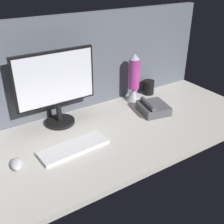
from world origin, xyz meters
The scene contains 8 objects.
ground_plane centered at (0.00, 0.00, -1.50)cm, with size 180.00×80.00×3.00cm, color beige.
cubicle_wall_back centered at (0.00, 37.50, 30.43)cm, with size 180.00×5.00×60.85cm.
monitor centered at (-26.63, 25.15, 25.17)cm, with size 47.93×18.00×44.75cm.
keyboard centered at (-31.41, -4.86, 1.00)cm, with size 37.00×13.00×2.00cm, color silver.
mouse centered at (-60.58, -3.02, 1.70)cm, with size 5.60×9.60×3.40cm, color silver.
mug_black_travel centered at (46.56, 29.24, 5.18)cm, with size 8.24×8.24×10.36cm.
lava_lamp centered at (30.28, 26.11, 14.26)cm, with size 10.38×10.38×33.98cm.
desk_phone centered at (30.30, 4.68, 3.19)cm, with size 20.66×22.19×8.80cm.
Camera 1 is at (-79.03, -116.15, 86.16)cm, focal length 44.45 mm.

